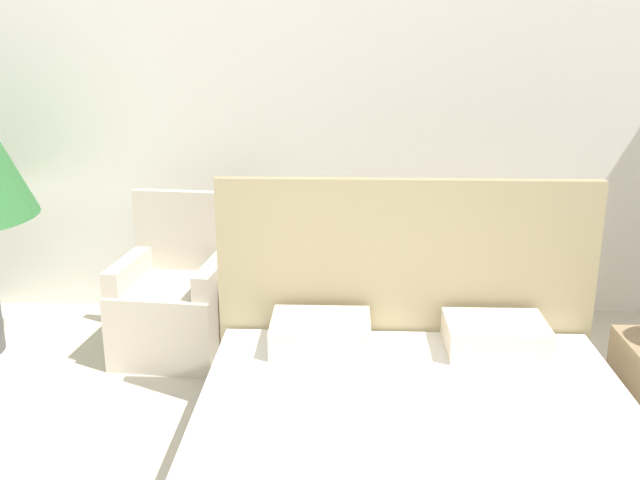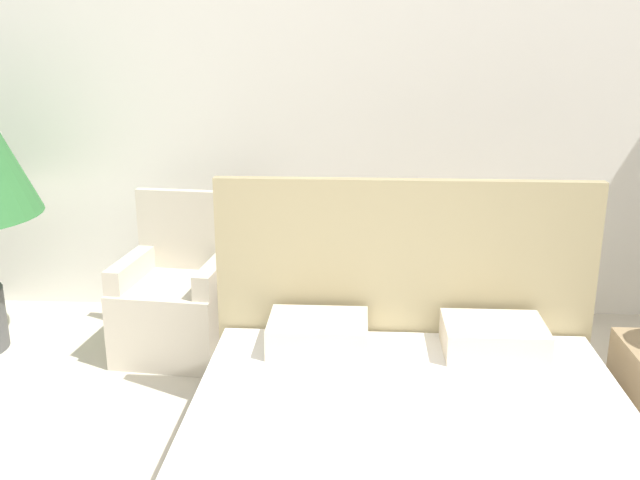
# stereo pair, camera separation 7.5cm
# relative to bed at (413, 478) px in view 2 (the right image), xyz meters

# --- Properties ---
(wall_back) EXTENTS (10.00, 0.06, 2.90)m
(wall_back) POSITION_rel_bed_xyz_m (-0.41, 2.37, 1.18)
(wall_back) COLOR white
(wall_back) RESTS_ON ground_plane
(bed) EXTENTS (1.81, 2.04, 1.22)m
(bed) POSITION_rel_bed_xyz_m (0.00, 0.00, 0.00)
(bed) COLOR #8C7A5B
(bed) RESTS_ON ground_plane
(armchair_near_window_left) EXTENTS (0.68, 0.67, 0.94)m
(armchair_near_window_left) POSITION_rel_bed_xyz_m (-1.31, 1.60, 0.02)
(armchair_near_window_left) COLOR beige
(armchair_near_window_left) RESTS_ON ground_plane
(armchair_near_window_right) EXTENTS (0.69, 0.68, 0.94)m
(armchair_near_window_right) POSITION_rel_bed_xyz_m (-0.38, 1.60, 0.02)
(armchair_near_window_right) COLOR beige
(armchair_near_window_right) RESTS_ON ground_plane
(side_table) EXTENTS (0.34, 0.34, 0.50)m
(side_table) POSITION_rel_bed_xyz_m (-0.85, 1.54, -0.02)
(side_table) COLOR brown
(side_table) RESTS_ON ground_plane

